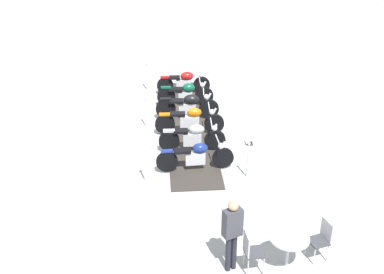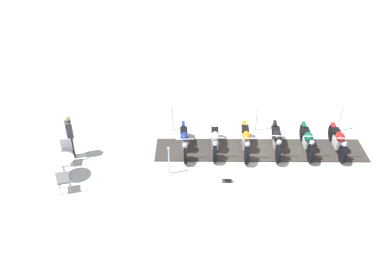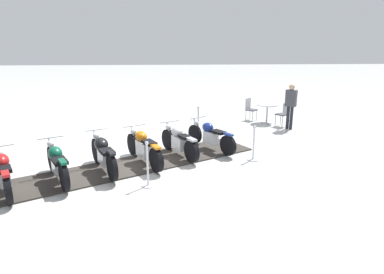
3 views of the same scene
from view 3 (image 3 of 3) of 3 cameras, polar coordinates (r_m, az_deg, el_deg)
ground_plane at (r=9.59m, az=-11.12°, el=-5.09°), size 80.00×80.00×0.00m
display_platform at (r=9.58m, az=-11.12°, el=-4.98°), size 5.29×7.67×0.04m
motorcycle_navy at (r=10.81m, az=3.00°, el=0.32°), size 1.93×1.33×0.92m
motorcycle_chrome at (r=10.19m, az=-2.24°, el=-0.69°), size 1.88×1.12×0.95m
motorcycle_copper at (r=9.67m, az=-8.15°, el=-1.69°), size 2.07×1.20×0.96m
motorcycle_black at (r=9.27m, az=-14.69°, el=-2.57°), size 2.03×1.07×1.02m
motorcycle_forest at (r=9.00m, az=-21.67°, el=-3.99°), size 1.88×1.11×0.99m
motorcycle_maroon at (r=8.88m, az=-29.02°, el=-5.17°), size 1.86×1.15×0.95m
stanchion_left_front at (r=10.09m, az=10.23°, el=-2.10°), size 0.35×0.35×1.04m
stanchion_left_mid at (r=8.23m, az=-7.42°, el=-5.75°), size 0.32×0.32×1.12m
stanchion_right_front at (r=12.23m, az=1.04°, el=1.59°), size 0.34×0.34×1.13m
info_placard at (r=11.70m, az=-8.32°, el=-0.68°), size 0.38×0.39×0.24m
cafe_table at (r=14.65m, az=12.48°, el=4.60°), size 0.87×0.87×0.79m
cafe_chair_near_table at (r=15.06m, az=9.69°, el=4.82°), size 0.57×0.57×0.96m
cafe_chair_across_table at (r=14.17m, az=15.07°, el=3.92°), size 0.56×0.56×0.99m
bystander_person at (r=13.75m, az=16.20°, el=5.56°), size 0.42×0.45×1.77m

